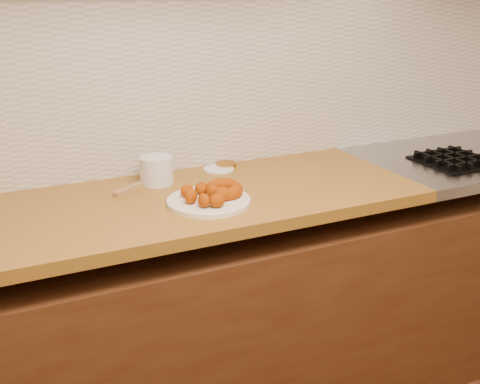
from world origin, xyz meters
name	(u,v)px	position (x,y,z in m)	size (l,w,h in m)	color
wall_back	(226,44)	(0.00, 2.00, 1.35)	(4.00, 0.02, 2.70)	tan
base_cabinet	(261,312)	(0.00, 1.69, 0.39)	(3.60, 0.60, 0.77)	#4E2E19
butcher_block	(72,220)	(-0.65, 1.69, 0.88)	(2.30, 0.62, 0.04)	olive
backsplash	(228,85)	(0.00, 1.99, 1.20)	(3.60, 0.02, 0.60)	beige
donut_plate	(209,201)	(-0.24, 1.60, 0.91)	(0.26, 0.26, 0.02)	white
ring_donut	(224,189)	(-0.18, 1.60, 0.94)	(0.12, 0.12, 0.04)	#994200
fried_dough_chunks	(206,195)	(-0.26, 1.58, 0.94)	(0.16, 0.20, 0.05)	#994200
plastic_tub	(156,170)	(-0.33, 1.85, 0.95)	(0.12, 0.12, 0.10)	silver
tub_lid	(219,169)	(-0.07, 1.91, 0.90)	(0.11, 0.11, 0.01)	white
brass_jar_lid	(226,165)	(-0.03, 1.94, 0.91)	(0.08, 0.08, 0.01)	#A76F1C
wooden_utensil	(134,187)	(-0.42, 1.83, 0.91)	(0.19, 0.02, 0.01)	olive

